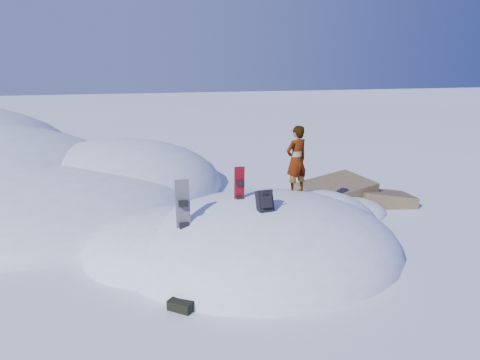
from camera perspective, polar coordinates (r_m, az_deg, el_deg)
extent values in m
plane|color=white|center=(11.93, 2.98, -8.95)|extent=(120.00, 120.00, 0.00)
ellipsoid|color=white|center=(11.93, 2.98, -8.95)|extent=(7.00, 6.00, 3.00)
ellipsoid|color=white|center=(12.05, -8.05, -8.84)|extent=(4.40, 4.00, 2.20)
ellipsoid|color=white|center=(13.24, 9.41, -6.72)|extent=(3.60, 3.20, 2.50)
ellipsoid|color=white|center=(16.34, -23.37, -3.63)|extent=(10.00, 9.00, 2.80)
ellipsoid|color=white|center=(18.53, -14.66, -0.84)|extent=(8.00, 8.00, 3.60)
ellipsoid|color=white|center=(15.32, -22.03, -4.66)|extent=(6.00, 5.00, 1.80)
cube|color=brown|center=(16.16, 11.51, -2.52)|extent=(2.82, 2.41, 1.62)
cube|color=brown|center=(16.65, 17.04, -3.09)|extent=(2.16, 1.80, 1.33)
cube|color=brown|center=(17.48, 11.54, -1.57)|extent=(2.08, 2.01, 1.10)
ellipsoid|color=white|center=(15.17, 11.79, -4.06)|extent=(3.20, 2.40, 1.00)
cube|color=red|center=(11.31, -0.09, -1.60)|extent=(0.26, 0.12, 1.33)
cube|color=black|center=(11.19, -0.02, -0.37)|extent=(0.17, 0.11, 0.11)
cube|color=black|center=(11.30, -0.02, -2.32)|extent=(0.17, 0.11, 0.11)
cube|color=black|center=(10.49, -6.93, -4.55)|extent=(0.32, 0.20, 1.70)
cube|color=black|center=(10.32, -6.93, -2.88)|extent=(0.21, 0.13, 0.15)
cube|color=black|center=(10.48, -6.85, -5.55)|extent=(0.21, 0.13, 0.15)
cube|color=black|center=(10.60, 3.01, -2.55)|extent=(0.37, 0.40, 0.54)
cube|color=black|center=(10.45, 3.26, -2.67)|extent=(0.25, 0.21, 0.29)
cylinder|color=black|center=(10.41, 2.67, -2.12)|extent=(0.04, 0.20, 0.36)
cylinder|color=black|center=(10.48, 3.80, -2.03)|extent=(0.04, 0.20, 0.36)
cube|color=black|center=(9.62, -6.51, -14.38)|extent=(0.83, 0.85, 0.19)
cube|color=black|center=(9.82, -4.79, -13.16)|extent=(0.43, 0.35, 0.13)
imported|color=slate|center=(12.33, 6.89, 2.44)|extent=(0.77, 0.63, 1.81)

